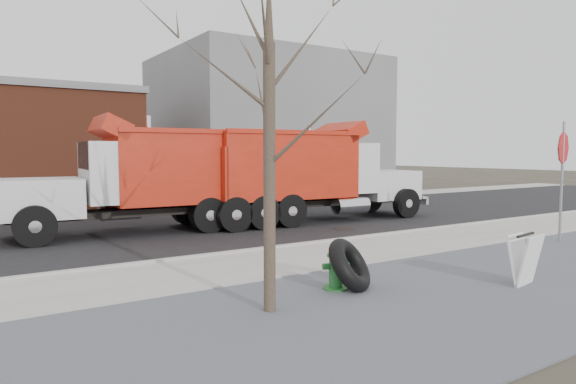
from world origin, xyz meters
TOP-DOWN VIEW (x-y plane):
  - ground at (0.00, 0.00)m, footprint 120.00×120.00m
  - gravel_verge at (0.00, -3.50)m, footprint 60.00×5.00m
  - sidewalk at (0.00, 0.25)m, footprint 60.00×2.50m
  - curb at (0.00, 1.55)m, footprint 60.00×0.15m
  - road at (0.00, 6.30)m, footprint 60.00×9.40m
  - far_sidewalk at (0.00, 12.00)m, footprint 60.00×2.00m
  - building_grey at (9.00, 18.00)m, footprint 12.00×10.00m
  - bare_tree at (-3.20, -2.60)m, footprint 3.20×3.20m
  - fire_hydrant at (-1.60, -2.18)m, footprint 0.48×0.48m
  - truck_tire at (-1.40, -2.31)m, footprint 1.29×1.22m
  - stop_sign at (6.37, -1.72)m, footprint 0.86×0.23m
  - sandwich_board at (1.40, -3.83)m, footprint 0.74×0.53m
  - dump_truck_red_a at (3.15, 5.40)m, footprint 8.54×2.79m
  - dump_truck_red_b at (-1.92, 5.97)m, footprint 8.11×2.77m

SIDE VIEW (x-z plane):
  - ground at x=0.00m, z-range 0.00..0.00m
  - road at x=0.00m, z-range 0.00..0.02m
  - gravel_verge at x=0.00m, z-range 0.00..0.03m
  - sidewalk at x=0.00m, z-range 0.00..0.06m
  - far_sidewalk at x=0.00m, z-range 0.00..0.06m
  - curb at x=0.00m, z-range 0.00..0.11m
  - fire_hydrant at x=-1.60m, z-range -0.04..0.82m
  - truck_tire at x=-1.40m, z-range -0.05..0.96m
  - sandwich_board at x=1.40m, z-range 0.03..0.96m
  - dump_truck_red_b at x=-1.92m, z-range 0.03..3.44m
  - dump_truck_red_a at x=3.15m, z-range 0.03..3.46m
  - stop_sign at x=6.37m, z-range 0.55..3.77m
  - bare_tree at x=-3.20m, z-range 0.70..5.90m
  - building_grey at x=9.00m, z-range 0.00..8.00m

